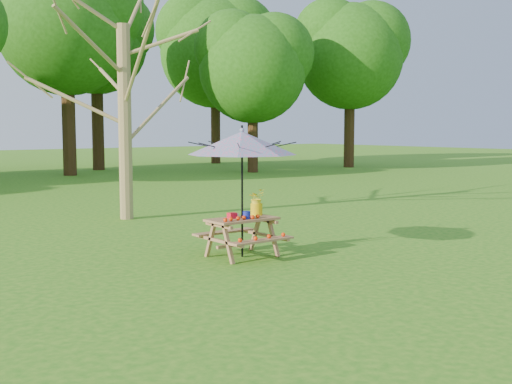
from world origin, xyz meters
TOP-DOWN VIEW (x-y plane):
  - picnic_table at (4.91, 3.74)m, footprint 1.20×1.32m
  - patio_umbrella at (4.91, 3.74)m, footprint 1.98×1.98m
  - produce_bins at (4.85, 3.76)m, footprint 0.31×0.46m
  - tomatoes_row at (4.76, 3.56)m, footprint 0.77×0.13m
  - flower_bucket at (5.33, 3.88)m, footprint 0.31×0.27m

SIDE VIEW (x-z plane):
  - picnic_table at x=4.91m, z-range -0.01..0.66m
  - tomatoes_row at x=4.76m, z-range 0.67..0.74m
  - produce_bins at x=4.85m, z-range 0.66..0.79m
  - flower_bucket at x=5.33m, z-range 0.69..1.15m
  - patio_umbrella at x=4.91m, z-range 0.82..3.07m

